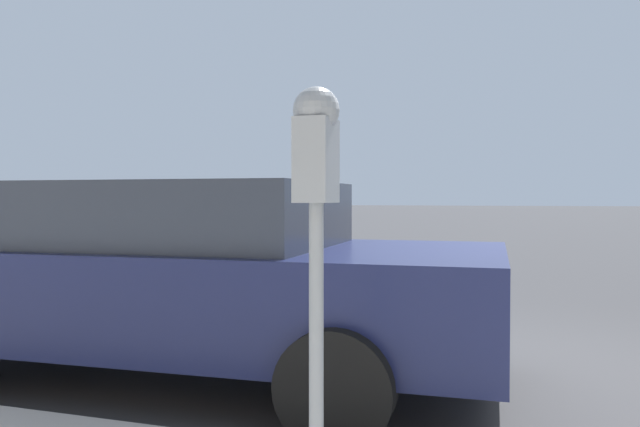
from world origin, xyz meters
TOP-DOWN VIEW (x-y plane):
  - ground_plane at (0.00, 0.00)m, footprint 220.00×220.00m
  - parking_meter at (-2.63, 0.84)m, footprint 0.21×0.19m
  - car_navy at (-1.01, 2.48)m, footprint 2.25×4.67m

SIDE VIEW (x-z plane):
  - ground_plane at x=0.00m, z-range 0.00..0.00m
  - car_navy at x=-1.01m, z-range 0.05..1.48m
  - parking_meter at x=-2.63m, z-range 0.56..2.20m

